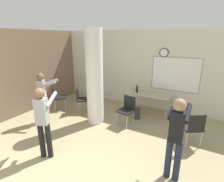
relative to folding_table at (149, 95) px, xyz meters
The scene contains 13 objects.
wall_left_accent 4.36m from the folding_table, 153.40° to the right, with size 0.12×7.00×2.80m.
wall_back 1.01m from the folding_table, 117.32° to the left, with size 8.00×0.15×2.80m.
support_pillar 2.00m from the folding_table, 132.84° to the right, with size 0.50×0.50×2.80m.
folding_table is the anchor object (origin of this frame).
bottle_on_table 0.45m from the folding_table, 165.87° to the right, with size 0.07×0.07×0.28m.
waste_bin 0.79m from the folding_table, 111.11° to the right, with size 0.25×0.25×0.34m.
chair_near_pillar 2.35m from the folding_table, 155.34° to the right, with size 0.60×0.60×0.87m.
chair_mid_room 2.00m from the folding_table, 41.03° to the right, with size 0.61×0.61×0.87m.
chair_by_left_wall 3.27m from the folding_table, 157.80° to the right, with size 0.62×0.62×0.87m.
chair_table_front 1.13m from the folding_table, 107.67° to the right, with size 0.51×0.51×0.87m.
person_playing_front 3.54m from the folding_table, 111.06° to the right, with size 0.52×0.64×1.60m.
person_playing_side 2.91m from the folding_table, 63.59° to the right, with size 0.35×0.63×1.60m.
person_watching_back 3.40m from the folding_table, 140.63° to the right, with size 0.62×0.55×1.55m.
Camera 1 is at (1.96, -1.08, 2.57)m, focal length 28.00 mm.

